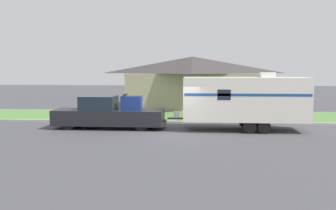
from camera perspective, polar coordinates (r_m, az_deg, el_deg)
ground_plane at (r=20.20m, az=1.24°, el=-4.34°), size 120.00×120.00×0.00m
curb_strip at (r=23.89m, az=1.81°, el=-2.65°), size 80.00×0.30×0.14m
lawn_strip at (r=27.51m, az=2.22°, el=-1.69°), size 80.00×7.00×0.03m
house_across_street at (r=34.42m, az=3.76°, el=3.69°), size 11.92×8.58×4.60m
pickup_truck at (r=22.04m, az=-9.09°, el=-1.35°), size 6.48×1.90×2.02m
travel_trailer at (r=21.45m, az=11.62°, el=0.90°), size 7.77×2.46×3.27m
mailbox at (r=24.32m, az=4.22°, el=-0.38°), size 0.48×0.20×1.26m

